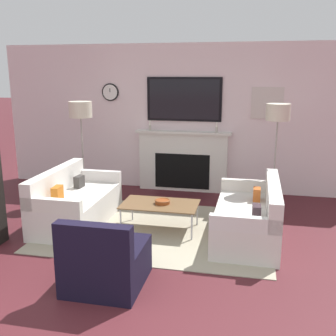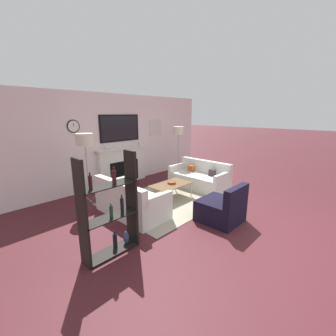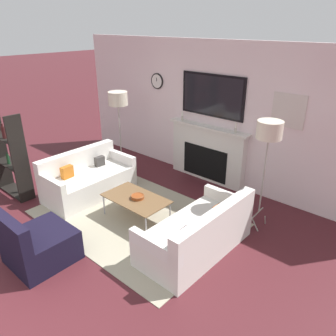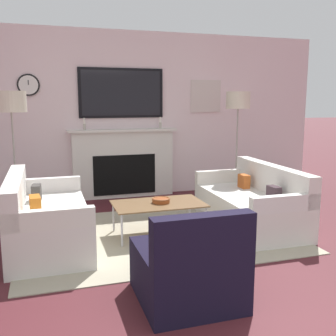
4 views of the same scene
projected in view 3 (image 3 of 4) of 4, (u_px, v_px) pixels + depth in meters
fireplace_wall at (212, 121)px, 6.36m from camera, size 7.07×0.28×2.70m
area_rug at (136, 218)px, 5.42m from camera, size 3.14×2.25×0.01m
couch_left at (88, 180)px, 6.07m from camera, size 0.82×1.63×0.80m
couch_right at (198, 234)px, 4.54m from camera, size 0.84×1.72×0.77m
armchair at (38, 245)px, 4.34m from camera, size 0.77×0.80×0.80m
coffee_table at (136, 199)px, 5.26m from camera, size 1.07×0.62×0.39m
decorative_bowl at (138, 197)px, 5.22m from camera, size 0.22×0.22×0.06m
floor_lamp_left at (118, 100)px, 6.54m from camera, size 0.39×0.39×1.71m
floor_lamp_right at (269, 132)px, 4.58m from camera, size 0.36×0.36×1.73m
shelf_unit at (10, 158)px, 5.92m from camera, size 0.88×0.28×1.59m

